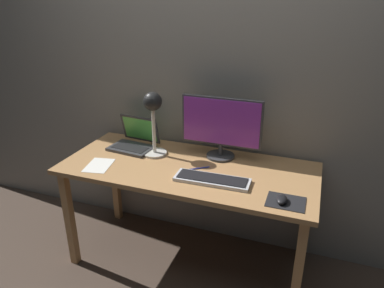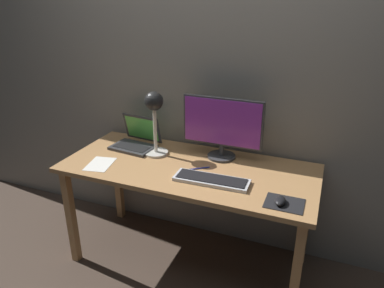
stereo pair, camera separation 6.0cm
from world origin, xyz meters
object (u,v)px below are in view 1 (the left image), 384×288
at_px(laptop, 135,139).
at_px(desk_lamp, 153,112).
at_px(keyboard_main, 212,180).
at_px(pen, 199,168).
at_px(mouse, 282,199).
at_px(monitor, 221,125).

distance_m(laptop, desk_lamp, 0.31).
distance_m(keyboard_main, pen, 0.18).
relative_size(keyboard_main, desk_lamp, 1.03).
relative_size(desk_lamp, mouse, 4.50).
height_order(keyboard_main, mouse, mouse).
xyz_separation_m(desk_lamp, mouse, (0.89, -0.33, -0.28)).
height_order(monitor, desk_lamp, desk_lamp).
distance_m(keyboard_main, mouse, 0.42).
bearing_deg(monitor, laptop, -176.29).
distance_m(laptop, pen, 0.57).
height_order(desk_lamp, mouse, desk_lamp).
bearing_deg(mouse, keyboard_main, 167.06).
distance_m(desk_lamp, pen, 0.47).
bearing_deg(pen, monitor, 70.07).
relative_size(monitor, pen, 3.77).
distance_m(mouse, pen, 0.58).
bearing_deg(monitor, pen, -109.93).
bearing_deg(laptop, mouse, -20.31).
bearing_deg(monitor, keyboard_main, -82.02).
height_order(monitor, pen, monitor).
height_order(laptop, mouse, laptop).
distance_m(monitor, desk_lamp, 0.45).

